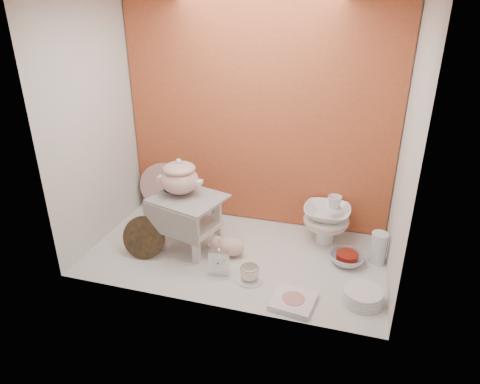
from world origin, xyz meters
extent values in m
plane|color=silver|center=(0.00, 0.00, 0.00)|extent=(1.80, 1.80, 0.00)
cube|color=#BE532F|center=(0.00, 0.50, 0.75)|extent=(1.80, 0.06, 1.50)
cube|color=silver|center=(-0.90, 0.00, 0.75)|extent=(0.06, 1.00, 1.50)
cube|color=silver|center=(0.90, 0.00, 0.75)|extent=(0.06, 1.00, 1.50)
cylinder|color=#090F47|center=(-0.43, 0.09, 0.38)|extent=(0.18, 0.18, 0.06)
imported|color=white|center=(-0.40, 0.37, 0.13)|extent=(0.27, 0.27, 0.25)
cube|color=silver|center=(-0.03, -0.23, 0.09)|extent=(0.12, 0.06, 0.17)
ellipsoid|color=beige|center=(-0.03, -0.02, 0.06)|extent=(0.22, 0.16, 0.13)
cylinder|color=white|center=(0.15, -0.24, 0.01)|extent=(0.16, 0.16, 0.01)
imported|color=white|center=(0.15, -0.24, 0.05)|extent=(0.12, 0.12, 0.09)
cube|color=white|center=(0.42, -0.37, 0.02)|extent=(0.24, 0.24, 0.03)
cylinder|color=white|center=(0.77, -0.25, 0.04)|extent=(0.24, 0.24, 0.07)
imported|color=silver|center=(0.67, 0.09, 0.03)|extent=(0.25, 0.25, 0.06)
cylinder|color=silver|center=(0.84, 0.16, 0.10)|extent=(0.11, 0.11, 0.20)
camera|label=1|loc=(0.67, -2.18, 1.49)|focal=32.39mm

